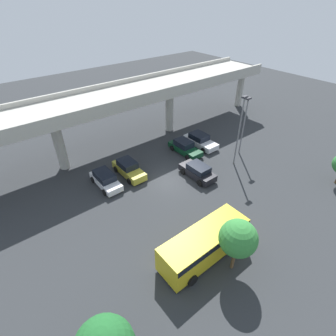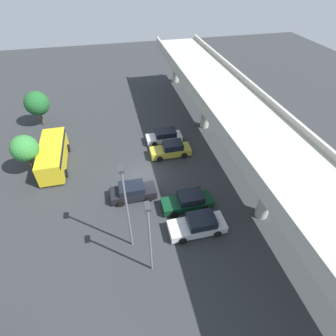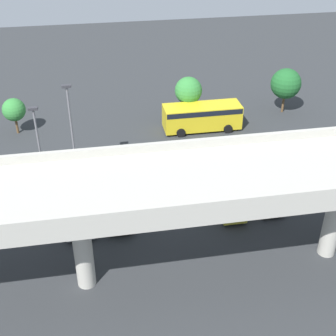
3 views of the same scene
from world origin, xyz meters
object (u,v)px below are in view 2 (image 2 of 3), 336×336
Objects in this scene: parked_car_2 at (133,191)px; parked_car_3 at (188,201)px; parked_car_1 at (171,150)px; lamp_post_mid_lot at (149,235)px; tree_front_left at (37,104)px; parked_car_0 at (164,136)px; parked_car_4 at (198,225)px; shuttle_bus at (53,154)px; tree_front_centre at (24,148)px; lamp_post_near_aisle at (126,205)px.

parked_car_3 reaches higher than parked_car_2.
parked_car_1 is 7.71m from parked_car_2.
lamp_post_mid_lot reaches higher than tree_front_left.
parked_car_0 is 0.90× the size of parked_car_4.
parked_car_0 is 0.58× the size of shuttle_bus.
tree_front_left is 1.02× the size of tree_front_centre.
tree_front_left is (-9.40, -2.40, 1.66)m from shuttle_bus.
tree_front_left reaches higher than tree_front_centre.
parked_car_4 is 0.59× the size of lamp_post_near_aisle.
parked_car_1 is at bearing 55.46° from tree_front_left.
parked_car_2 is at bearing 59.01° from tree_front_centre.
parked_car_0 is 15.46m from tree_front_centre.
shuttle_bus is at bearing 7.72° from parked_car_0.
parked_car_3 is 7.56m from lamp_post_near_aisle.
parked_car_3 is at bearing 140.60° from lamp_post_mid_lot.
parked_car_2 is (5.73, -5.16, -0.02)m from parked_car_1.
lamp_post_mid_lot is (13.51, -4.74, 3.52)m from parked_car_1.
tree_front_centre is (2.68, -15.02, 2.54)m from parked_car_0.
shuttle_bus reaches higher than parked_car_0.
parked_car_2 reaches higher than parked_car_0.
shuttle_bus is (1.75, -12.88, 0.77)m from parked_car_0.
tree_front_left is (-21.63, -9.46, -1.69)m from lamp_post_near_aisle.
parked_car_2 is 0.52× the size of lamp_post_near_aisle.
parked_car_4 is at bearing 53.11° from tree_front_centre.
lamp_post_near_aisle is at bearing 67.38° from parked_car_0.
parked_car_4 is 7.02m from lamp_post_near_aisle.
tree_front_left is at bearing -51.14° from parked_car_3.
parked_car_3 is at bearing -126.31° from shuttle_bus.
tree_front_left is (-10.60, -15.40, 2.38)m from parked_car_1.
parked_car_3 is (11.07, -0.20, -0.00)m from parked_car_0.
tree_front_left is (-16.33, -10.24, 2.41)m from parked_car_2.
parked_car_1 is at bearing 89.01° from tree_front_centre.
lamp_post_mid_lot is at bearing 70.65° from parked_car_1.
parked_car_4 is 18.78m from tree_front_centre.
parked_car_2 is 6.75m from lamp_post_near_aisle.
parked_car_3 is 1.02× the size of tree_front_centre.
tree_front_centre is at bearing 10.13° from parked_car_0.
lamp_post_near_aisle reaches higher than parked_car_0.
parked_car_2 is 7.14m from parked_car_4.
parked_car_3 is 24.17m from tree_front_left.
lamp_post_near_aisle is (12.23, 7.06, 3.35)m from shuttle_bus.
parked_car_0 is at bearing 59.81° from parked_car_2.
shuttle_bus is (-9.32, -12.68, 0.78)m from parked_car_3.
lamp_post_near_aisle is (0.12, -5.69, 4.11)m from parked_car_4.
lamp_post_near_aisle reaches higher than lamp_post_mid_lot.
parked_car_3 is (8.12, -0.31, -0.05)m from parked_car_1.
parked_car_1 is at bearing 47.98° from parked_car_2.
lamp_post_near_aisle is 14.65m from tree_front_centre.
tree_front_left is 10.34m from tree_front_centre.
parked_car_2 is 0.89× the size of parked_car_4.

